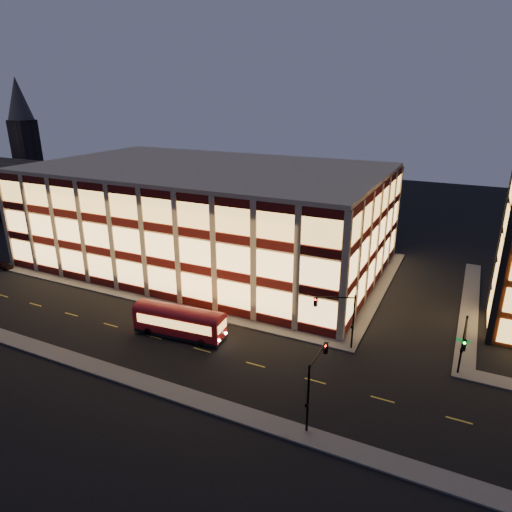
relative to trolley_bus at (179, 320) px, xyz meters
The scene contains 13 objects.
ground 8.01m from the trolley_bus, 144.41° to the left, with size 200.00×200.00×0.00m, color black.
sidewalk_office_south 11.00m from the trolley_bus, 149.34° to the left, with size 54.00×2.00×0.15m, color #514F4C.
sidewalk_office_east 27.29m from the trolley_bus, 52.26° to the left, with size 2.00×30.00×0.15m, color #514F4C.
sidewalk_tower_west 35.10m from the trolley_bus, 37.90° to the left, with size 2.00×30.00×0.15m, color #514F4C.
sidewalk_near 10.73m from the trolley_bus, 126.80° to the right, with size 100.00×2.00×0.15m, color #514F4C.
office_building 23.97m from the trolley_bus, 113.33° to the left, with size 50.45×30.45×14.50m.
church_tower 88.66m from the trolley_bus, 149.74° to the left, with size 5.00×5.00×18.00m, color #2D2621.
church_spire 90.87m from the trolley_bus, 149.74° to the left, with size 6.00×6.00×10.00m, color #4C473F.
traffic_signal_far 16.73m from the trolley_bus, 16.72° to the left, with size 3.79×1.87×6.00m.
traffic_signal_right 27.54m from the trolley_bus, ahead, with size 1.20×4.37×6.00m.
traffic_signal_near 18.49m from the trolley_bus, 20.73° to the right, with size 0.32×4.45×6.00m.
trolley_bus is the anchor object (origin of this frame).
parked_car_0 35.10m from the trolley_bus, behind, with size 1.27×3.14×1.07m, color black.
Camera 1 is at (32.33, -39.69, 24.64)m, focal length 32.00 mm.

